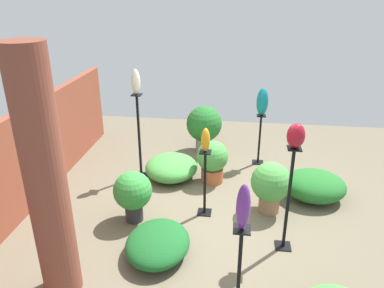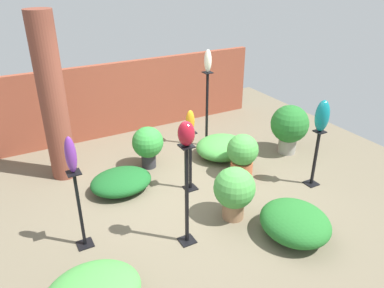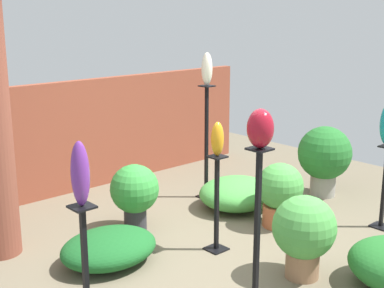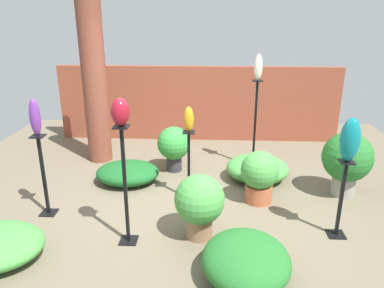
# 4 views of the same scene
# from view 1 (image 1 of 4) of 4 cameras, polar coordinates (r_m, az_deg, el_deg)

# --- Properties ---
(ground_plane) EXTENTS (8.00, 8.00, 0.00)m
(ground_plane) POSITION_cam_1_polar(r_m,az_deg,el_deg) (5.64, 3.29, -10.29)
(ground_plane) COLOR #6B604C
(brick_wall_back) EXTENTS (5.60, 0.12, 1.49)m
(brick_wall_back) POSITION_cam_1_polar(r_m,az_deg,el_deg) (6.07, -23.33, -1.71)
(brick_wall_back) COLOR brown
(brick_wall_back) RESTS_ON ground
(brick_pillar) EXTENTS (0.40, 0.40, 2.68)m
(brick_pillar) POSITION_cam_1_polar(r_m,az_deg,el_deg) (3.93, -21.37, -5.31)
(brick_pillar) COLOR brown
(brick_pillar) RESTS_ON ground
(pedestal_ruby) EXTENTS (0.20, 0.20, 1.39)m
(pedestal_ruby) POSITION_cam_1_polar(r_m,az_deg,el_deg) (4.77, 14.39, -8.82)
(pedestal_ruby) COLOR black
(pedestal_ruby) RESTS_ON ground
(pedestal_ivory) EXTENTS (0.20, 0.20, 1.47)m
(pedestal_ivory) POSITION_cam_1_polar(r_m,az_deg,el_deg) (6.39, -8.03, 0.67)
(pedestal_ivory) COLOR black
(pedestal_ivory) RESTS_ON ground
(pedestal_teal) EXTENTS (0.20, 0.20, 0.95)m
(pedestal_teal) POSITION_cam_1_polar(r_m,az_deg,el_deg) (7.00, 10.22, 0.32)
(pedestal_teal) COLOR black
(pedestal_teal) RESTS_ON ground
(pedestal_amber) EXTENTS (0.20, 0.20, 0.99)m
(pedestal_amber) POSITION_cam_1_polar(r_m,az_deg,el_deg) (5.38, 1.97, -6.42)
(pedestal_amber) COLOR black
(pedestal_amber) RESTS_ON ground
(pedestal_violet) EXTENTS (0.20, 0.20, 1.08)m
(pedestal_violet) POSITION_cam_1_polar(r_m,az_deg,el_deg) (3.87, 7.12, -19.71)
(pedestal_violet) COLOR black
(pedestal_violet) RESTS_ON ground
(art_vase_ruby) EXTENTS (0.19, 0.21, 0.30)m
(art_vase_ruby) POSITION_cam_1_polar(r_m,az_deg,el_deg) (4.37, 15.55, 1.22)
(art_vase_ruby) COLOR maroon
(art_vase_ruby) RESTS_ON pedestal_ruby
(art_vase_ivory) EXTENTS (0.13, 0.14, 0.41)m
(art_vase_ivory) POSITION_cam_1_polar(r_m,az_deg,el_deg) (6.08, -8.55, 9.35)
(art_vase_ivory) COLOR beige
(art_vase_ivory) RESTS_ON pedestal_ivory
(art_vase_teal) EXTENTS (0.22, 0.21, 0.50)m
(art_vase_teal) POSITION_cam_1_polar(r_m,az_deg,el_deg) (6.75, 10.68, 6.33)
(art_vase_teal) COLOR #0F727A
(art_vase_teal) RESTS_ON pedestal_teal
(art_vase_amber) EXTENTS (0.13, 0.12, 0.34)m
(art_vase_amber) POSITION_cam_1_polar(r_m,az_deg,el_deg) (5.07, 2.08, 0.62)
(art_vase_amber) COLOR orange
(art_vase_amber) RESTS_ON pedestal_amber
(art_vase_violet) EXTENTS (0.13, 0.13, 0.46)m
(art_vase_violet) POSITION_cam_1_polar(r_m,az_deg,el_deg) (3.37, 7.81, -9.50)
(art_vase_violet) COLOR #6B2D8C
(art_vase_violet) RESTS_ON pedestal_violet
(potted_plant_mid_left) EXTENTS (0.53, 0.53, 0.73)m
(potted_plant_mid_left) POSITION_cam_1_polar(r_m,az_deg,el_deg) (6.26, 3.13, -2.43)
(potted_plant_mid_left) COLOR #B25B38
(potted_plant_mid_left) RESTS_ON ground
(potted_plant_front_left) EXTENTS (0.70, 0.70, 0.93)m
(potted_plant_front_left) POSITION_cam_1_polar(r_m,az_deg,el_deg) (7.36, 1.86, 2.84)
(potted_plant_front_left) COLOR gray
(potted_plant_front_left) RESTS_ON ground
(potted_plant_walkway_edge) EXTENTS (0.54, 0.54, 0.75)m
(potted_plant_walkway_edge) POSITION_cam_1_polar(r_m,az_deg,el_deg) (5.30, -9.01, -7.31)
(potted_plant_walkway_edge) COLOR #2D2D33
(potted_plant_walkway_edge) RESTS_ON ground
(potted_plant_back_center) EXTENTS (0.58, 0.58, 0.78)m
(potted_plant_back_center) POSITION_cam_1_polar(r_m,az_deg,el_deg) (5.54, 11.91, -6.02)
(potted_plant_back_center) COLOR #936B4C
(potted_plant_back_center) RESTS_ON ground
(foliage_bed_east) EXTENTS (0.97, 0.79, 0.31)m
(foliage_bed_east) POSITION_cam_1_polar(r_m,az_deg,el_deg) (4.81, -5.24, -14.81)
(foliage_bed_east) COLOR #195923
(foliage_bed_east) RESTS_ON ground
(foliage_bed_west) EXTENTS (0.97, 0.90, 0.38)m
(foliage_bed_west) POSITION_cam_1_polar(r_m,az_deg,el_deg) (6.49, -3.16, -3.56)
(foliage_bed_west) COLOR #479942
(foliage_bed_west) RESTS_ON ground
(foliage_bed_rear) EXTENTS (0.88, 0.97, 0.43)m
(foliage_bed_rear) POSITION_cam_1_polar(r_m,az_deg,el_deg) (6.18, 18.12, -6.03)
(foliage_bed_rear) COLOR #236B28
(foliage_bed_rear) RESTS_ON ground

